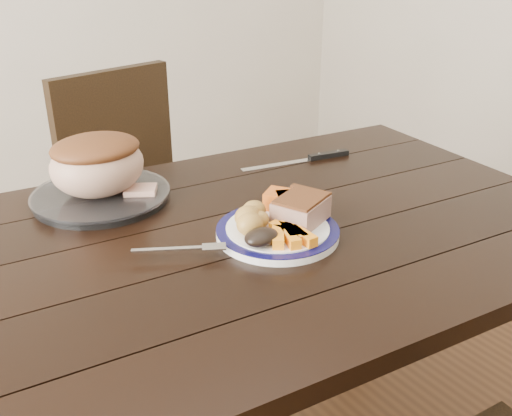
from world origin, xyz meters
TOP-DOWN VIEW (x-y plane):
  - dining_table at (-0.00, 0.00)m, footprint 1.68×1.06m
  - chair_far at (0.14, 0.74)m, footprint 0.49×0.50m
  - dinner_plate at (0.10, -0.07)m, footprint 0.25×0.25m
  - plate_rim at (0.10, -0.07)m, footprint 0.25×0.25m
  - serving_platter at (-0.13, 0.31)m, footprint 0.31×0.31m
  - pork_slice at (0.16, -0.07)m, footprint 0.13×0.12m
  - roasted_potatoes at (0.06, -0.04)m, footprint 0.09×0.09m
  - carrot_batons at (0.09, -0.12)m, footprint 0.08×0.11m
  - pumpkin_wedges at (0.16, -0.00)m, footprint 0.09×0.09m
  - dark_mushroom at (0.03, -0.11)m, footprint 0.07×0.05m
  - fork at (-0.09, -0.04)m, footprint 0.16×0.10m
  - roast_joint at (-0.13, 0.31)m, footprint 0.21×0.18m
  - cut_slice at (-0.05, 0.25)m, footprint 0.09×0.08m
  - carving_knife at (0.46, 0.23)m, footprint 0.32×0.08m

SIDE VIEW (x-z plane):
  - chair_far at x=0.14m, z-range 0.06..0.99m
  - dining_table at x=0.00m, z-range 0.28..1.03m
  - carving_knife at x=0.46m, z-range 0.75..0.76m
  - dinner_plate at x=0.10m, z-range 0.75..0.77m
  - serving_platter at x=-0.13m, z-range 0.75..0.77m
  - plate_rim at x=0.10m, z-range 0.76..0.78m
  - fork at x=-0.09m, z-range 0.77..0.77m
  - cut_slice at x=-0.05m, z-range 0.77..0.78m
  - carrot_batons at x=0.09m, z-range 0.77..0.79m
  - dark_mushroom at x=0.03m, z-range 0.77..0.80m
  - pumpkin_wedges at x=0.16m, z-range 0.77..0.81m
  - roasted_potatoes at x=0.06m, z-range 0.77..0.81m
  - pork_slice at x=0.16m, z-range 0.77..0.82m
  - roast_joint at x=-0.13m, z-range 0.77..0.90m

